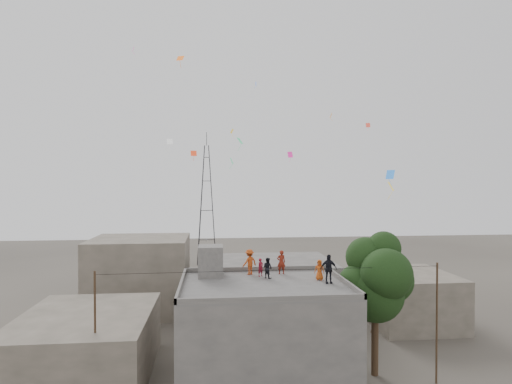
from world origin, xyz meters
TOP-DOWN VIEW (x-y plane):
  - ground at (0.00, 0.00)m, footprint 140.00×140.00m
  - main_building at (0.00, 0.00)m, footprint 10.00×8.00m
  - parapet at (0.00, 0.00)m, footprint 10.00×8.00m
  - stair_head_box at (-3.20, 2.60)m, footprint 1.60×1.80m
  - neighbor_west at (-11.00, 2.00)m, footprint 8.00×10.00m
  - neighbor_north at (2.00, 14.00)m, footprint 12.00×9.00m
  - neighbor_northwest at (-10.00, 16.00)m, footprint 9.00×8.00m
  - neighbor_east at (14.00, 10.00)m, footprint 7.00×8.00m
  - tree at (7.37, 0.60)m, footprint 4.90×4.60m
  - utility_line at (0.50, -1.25)m, footprint 20.12×0.62m
  - transmission_tower at (-4.00, 40.00)m, footprint 2.97×2.97m
  - person_red_adult at (1.53, 2.78)m, footprint 0.63×0.45m
  - person_orange_child at (3.66, 0.78)m, footprint 0.73×0.61m
  - person_dark_child at (0.46, 1.60)m, footprint 0.80×0.82m
  - person_dark_adult at (3.98, -0.18)m, footprint 1.04×0.44m
  - person_orange_adult at (-0.61, 2.83)m, footprint 1.25×1.12m
  - person_red_child at (0.07, 2.20)m, footprint 0.51×0.47m
  - kites at (1.65, 5.20)m, footprint 19.80×15.72m

SIDE VIEW (x-z plane):
  - ground at x=0.00m, z-range 0.00..0.00m
  - neighbor_west at x=-11.00m, z-range 0.00..4.00m
  - neighbor_east at x=14.00m, z-range 0.00..4.40m
  - neighbor_north at x=2.00m, z-range 0.00..5.00m
  - main_building at x=0.00m, z-range 0.00..6.10m
  - neighbor_northwest at x=-10.00m, z-range 0.00..7.00m
  - utility_line at x=0.50m, z-range 0.13..7.53m
  - tree at x=7.37m, z-range 1.55..10.65m
  - parapet at x=0.00m, z-range 6.10..6.40m
  - person_red_child at x=0.07m, z-range 6.10..7.28m
  - person_orange_child at x=3.66m, z-range 6.10..7.38m
  - person_dark_child at x=0.46m, z-range 6.10..7.43m
  - person_red_adult at x=1.53m, z-range 6.10..7.70m
  - person_orange_adult at x=-0.61m, z-range 6.10..7.79m
  - person_dark_adult at x=3.98m, z-range 6.10..7.87m
  - stair_head_box at x=-3.20m, z-range 6.10..8.10m
  - transmission_tower at x=-4.00m, z-range -0.93..19.07m
  - kites at x=1.65m, z-range 10.32..20.74m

